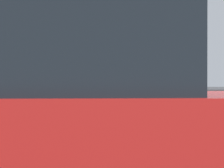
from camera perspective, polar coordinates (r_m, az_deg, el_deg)
sidewalk_curb at (r=5.38m, az=-1.33°, el=-12.48°), size 36.00×2.22×0.12m
parking_meter at (r=4.46m, az=-4.23°, el=-0.85°), size 0.19×0.20×1.41m
pedestrian_at_meter at (r=4.64m, az=2.18°, el=-0.80°), size 0.64×0.55×1.80m
parked_hatchback_red at (r=2.92m, az=-6.80°, el=-6.28°), size 4.05×1.87×1.81m
background_railing at (r=6.19m, az=-1.92°, el=-3.60°), size 24.06×0.06×0.98m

